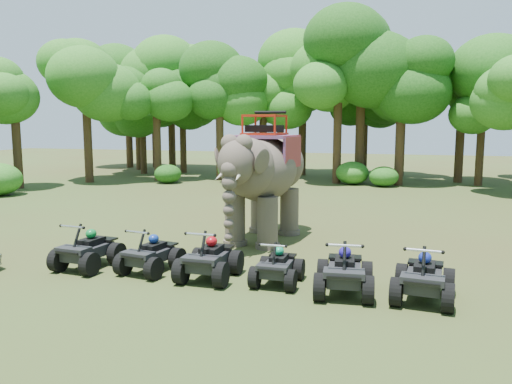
% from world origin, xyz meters
% --- Properties ---
extents(ground, '(110.00, 110.00, 0.00)m').
position_xyz_m(ground, '(0.00, 0.00, 0.00)').
color(ground, '#47381E').
rests_on(ground, ground).
extents(elephant, '(2.82, 5.47, 4.42)m').
position_xyz_m(elephant, '(-0.24, 2.89, 2.21)').
color(elephant, '#50453A').
rests_on(elephant, ground).
extents(atv_0, '(1.44, 1.89, 1.33)m').
position_xyz_m(atv_0, '(-3.98, -1.87, 0.66)').
color(atv_0, black).
rests_on(atv_0, ground).
extents(atv_1, '(1.46, 1.85, 1.25)m').
position_xyz_m(atv_1, '(-2.12, -1.71, 0.63)').
color(atv_1, black).
rests_on(atv_1, ground).
extents(atv_2, '(1.34, 1.83, 1.35)m').
position_xyz_m(atv_2, '(-0.36, -1.82, 0.67)').
color(atv_2, black).
rests_on(atv_2, ground).
extents(atv_3, '(1.13, 1.54, 1.14)m').
position_xyz_m(atv_3, '(1.44, -1.70, 0.57)').
color(atv_3, black).
rests_on(atv_3, ground).
extents(atv_4, '(1.51, 1.96, 1.36)m').
position_xyz_m(atv_4, '(3.14, -1.98, 0.68)').
color(atv_4, black).
rests_on(atv_4, ground).
extents(atv_5, '(1.48, 1.93, 1.35)m').
position_xyz_m(atv_5, '(4.92, -1.92, 0.68)').
color(atv_5, black).
rests_on(atv_5, ground).
extents(tree_0, '(6.08, 6.08, 8.69)m').
position_xyz_m(tree_0, '(0.00, 20.25, 4.34)').
color(tree_0, '#195114').
rests_on(tree_0, ground).
extents(tree_1, '(6.20, 6.20, 8.86)m').
position_xyz_m(tree_1, '(4.04, 20.34, 4.43)').
color(tree_1, '#195114').
rests_on(tree_1, ground).
extents(tree_2, '(4.68, 4.68, 6.68)m').
position_xyz_m(tree_2, '(9.04, 21.54, 3.34)').
color(tree_2, '#195114').
rests_on(tree_2, ground).
extents(tree_24, '(5.33, 5.33, 7.62)m').
position_xyz_m(tree_24, '(-18.68, 11.90, 3.81)').
color(tree_24, '#195114').
rests_on(tree_24, ground).
extents(tree_25, '(6.18, 6.18, 8.83)m').
position_xyz_m(tree_25, '(-16.41, 15.94, 4.42)').
color(tree_25, '#195114').
rests_on(tree_25, ground).
extents(tree_26, '(5.17, 5.17, 7.39)m').
position_xyz_m(tree_26, '(-12.40, 18.31, 3.69)').
color(tree_26, '#195114').
rests_on(tree_26, ground).
extents(tree_27, '(5.94, 5.94, 8.48)m').
position_xyz_m(tree_27, '(-8.29, 19.92, 4.24)').
color(tree_27, '#195114').
rests_on(tree_27, ground).
extents(tree_28, '(4.94, 4.94, 7.05)m').
position_xyz_m(tree_28, '(-4.73, 23.50, 3.53)').
color(tree_28, '#195114').
rests_on(tree_28, ground).
extents(tree_29, '(5.17, 5.17, 7.39)m').
position_xyz_m(tree_29, '(1.25, 26.99, 3.70)').
color(tree_29, '#195114').
rests_on(tree_29, ground).
extents(tree_30, '(5.51, 5.51, 7.87)m').
position_xyz_m(tree_30, '(-18.03, 25.54, 3.94)').
color(tree_30, '#195114').
rests_on(tree_30, ground).
extents(tree_31, '(5.27, 5.27, 7.52)m').
position_xyz_m(tree_31, '(-13.04, 23.98, 3.76)').
color(tree_31, '#195114').
rests_on(tree_31, ground).
extents(tree_32, '(7.25, 7.25, 10.36)m').
position_xyz_m(tree_32, '(1.38, 21.44, 5.18)').
color(tree_32, '#195114').
rests_on(tree_32, ground).
extents(tree_33, '(7.34, 7.34, 10.48)m').
position_xyz_m(tree_33, '(-19.96, 27.23, 5.24)').
color(tree_33, '#195114').
rests_on(tree_33, ground).
extents(tree_34, '(6.38, 6.38, 9.11)m').
position_xyz_m(tree_34, '(7.95, 23.14, 4.56)').
color(tree_34, '#195114').
rests_on(tree_34, ground).
extents(tree_35, '(5.84, 5.84, 8.35)m').
position_xyz_m(tree_35, '(4.08, 26.62, 4.17)').
color(tree_35, '#195114').
rests_on(tree_35, ground).
extents(tree_36, '(4.93, 4.93, 7.04)m').
position_xyz_m(tree_36, '(-15.82, 22.40, 3.52)').
color(tree_36, '#195114').
rests_on(tree_36, ground).
extents(tree_37, '(6.94, 6.94, 9.92)m').
position_xyz_m(tree_37, '(-3.34, 24.97, 4.96)').
color(tree_37, '#195114').
rests_on(tree_37, ground).
extents(tree_38, '(5.90, 5.90, 8.43)m').
position_xyz_m(tree_38, '(-5.76, 22.28, 4.22)').
color(tree_38, '#195114').
rests_on(tree_38, ground).
extents(tree_41, '(6.95, 6.95, 9.92)m').
position_xyz_m(tree_41, '(-15.16, 26.24, 4.96)').
color(tree_41, '#195114').
rests_on(tree_41, ground).
extents(tree_42, '(5.45, 5.45, 7.79)m').
position_xyz_m(tree_42, '(-17.84, 28.18, 3.89)').
color(tree_42, '#195114').
rests_on(tree_42, ground).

